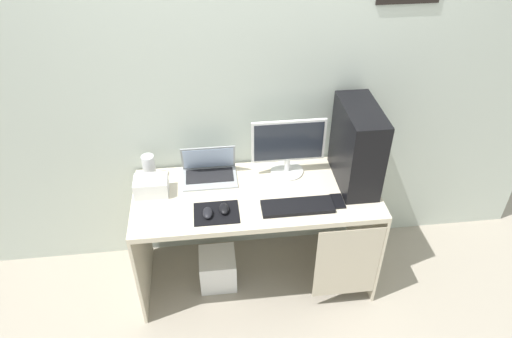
{
  "coord_description": "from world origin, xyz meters",
  "views": [
    {
      "loc": [
        -0.26,
        -2.2,
        2.58
      ],
      "look_at": [
        0.0,
        0.0,
        0.92
      ],
      "focal_mm": 33.34,
      "sensor_mm": 36.0,
      "label": 1
    }
  ],
  "objects_px": {
    "pc_tower": "(357,146)",
    "mouse_right": "(208,213)",
    "laptop": "(209,171)",
    "subwoofer": "(218,269)",
    "keyboard": "(297,207)",
    "speaker": "(149,167)",
    "monitor": "(288,147)",
    "projector": "(151,186)",
    "mouse_left": "(224,209)",
    "cell_phone": "(338,201)"
  },
  "relations": [
    {
      "from": "pc_tower",
      "to": "monitor",
      "type": "height_order",
      "value": "pc_tower"
    },
    {
      "from": "monitor",
      "to": "mouse_left",
      "type": "relative_size",
      "value": 4.75
    },
    {
      "from": "pc_tower",
      "to": "subwoofer",
      "type": "distance_m",
      "value": 1.24
    },
    {
      "from": "monitor",
      "to": "mouse_left",
      "type": "bearing_deg",
      "value": -142.37
    },
    {
      "from": "keyboard",
      "to": "cell_phone",
      "type": "bearing_deg",
      "value": 6.31
    },
    {
      "from": "keyboard",
      "to": "mouse_right",
      "type": "relative_size",
      "value": 4.38
    },
    {
      "from": "laptop",
      "to": "keyboard",
      "type": "height_order",
      "value": "laptop"
    },
    {
      "from": "keyboard",
      "to": "speaker",
      "type": "bearing_deg",
      "value": 155.41
    },
    {
      "from": "mouse_left",
      "to": "subwoofer",
      "type": "distance_m",
      "value": 0.66
    },
    {
      "from": "pc_tower",
      "to": "projector",
      "type": "xyz_separation_m",
      "value": [
        -1.24,
        0.01,
        -0.2
      ]
    },
    {
      "from": "pc_tower",
      "to": "laptop",
      "type": "distance_m",
      "value": 0.92
    },
    {
      "from": "keyboard",
      "to": "monitor",
      "type": "bearing_deg",
      "value": 90.36
    },
    {
      "from": "mouse_left",
      "to": "cell_phone",
      "type": "distance_m",
      "value": 0.67
    },
    {
      "from": "keyboard",
      "to": "mouse_left",
      "type": "height_order",
      "value": "mouse_left"
    },
    {
      "from": "monitor",
      "to": "speaker",
      "type": "distance_m",
      "value": 0.87
    },
    {
      "from": "monitor",
      "to": "subwoofer",
      "type": "bearing_deg",
      "value": -157.04
    },
    {
      "from": "monitor",
      "to": "subwoofer",
      "type": "distance_m",
      "value": 0.97
    },
    {
      "from": "cell_phone",
      "to": "subwoofer",
      "type": "height_order",
      "value": "cell_phone"
    },
    {
      "from": "keyboard",
      "to": "subwoofer",
      "type": "relative_size",
      "value": 1.75
    },
    {
      "from": "monitor",
      "to": "laptop",
      "type": "distance_m",
      "value": 0.52
    },
    {
      "from": "projector",
      "to": "subwoofer",
      "type": "distance_m",
      "value": 0.77
    },
    {
      "from": "projector",
      "to": "monitor",
      "type": "bearing_deg",
      "value": 7.39
    },
    {
      "from": "laptop",
      "to": "speaker",
      "type": "height_order",
      "value": "laptop"
    },
    {
      "from": "monitor",
      "to": "cell_phone",
      "type": "relative_size",
      "value": 3.51
    },
    {
      "from": "keyboard",
      "to": "mouse_right",
      "type": "bearing_deg",
      "value": -179.45
    },
    {
      "from": "pc_tower",
      "to": "laptop",
      "type": "xyz_separation_m",
      "value": [
        -0.89,
        0.14,
        -0.21
      ]
    },
    {
      "from": "keyboard",
      "to": "mouse_right",
      "type": "height_order",
      "value": "mouse_right"
    },
    {
      "from": "mouse_right",
      "to": "pc_tower",
      "type": "bearing_deg",
      "value": 14.12
    },
    {
      "from": "laptop",
      "to": "subwoofer",
      "type": "relative_size",
      "value": 1.41
    },
    {
      "from": "cell_phone",
      "to": "subwoofer",
      "type": "xyz_separation_m",
      "value": [
        -0.73,
        0.11,
        -0.63
      ]
    },
    {
      "from": "pc_tower",
      "to": "projector",
      "type": "distance_m",
      "value": 1.26
    },
    {
      "from": "monitor",
      "to": "mouse_right",
      "type": "relative_size",
      "value": 4.75
    },
    {
      "from": "monitor",
      "to": "pc_tower",
      "type": "bearing_deg",
      "value": -17.24
    },
    {
      "from": "monitor",
      "to": "cell_phone",
      "type": "height_order",
      "value": "monitor"
    },
    {
      "from": "laptop",
      "to": "subwoofer",
      "type": "height_order",
      "value": "laptop"
    },
    {
      "from": "speaker",
      "to": "projector",
      "type": "xyz_separation_m",
      "value": [
        0.02,
        -0.16,
        -0.03
      ]
    },
    {
      "from": "pc_tower",
      "to": "subwoofer",
      "type": "bearing_deg",
      "value": -174.6
    },
    {
      "from": "speaker",
      "to": "mouse_left",
      "type": "bearing_deg",
      "value": -40.47
    },
    {
      "from": "speaker",
      "to": "monitor",
      "type": "bearing_deg",
      "value": -3.33
    },
    {
      "from": "pc_tower",
      "to": "cell_phone",
      "type": "distance_m",
      "value": 0.35
    },
    {
      "from": "pc_tower",
      "to": "laptop",
      "type": "height_order",
      "value": "pc_tower"
    },
    {
      "from": "subwoofer",
      "to": "pc_tower",
      "type": "bearing_deg",
      "value": 5.4
    },
    {
      "from": "speaker",
      "to": "projector",
      "type": "relative_size",
      "value": 0.81
    },
    {
      "from": "pc_tower",
      "to": "mouse_right",
      "type": "height_order",
      "value": "pc_tower"
    },
    {
      "from": "laptop",
      "to": "projector",
      "type": "distance_m",
      "value": 0.37
    },
    {
      "from": "monitor",
      "to": "subwoofer",
      "type": "relative_size",
      "value": 1.9
    },
    {
      "from": "projector",
      "to": "mouse_left",
      "type": "distance_m",
      "value": 0.48
    },
    {
      "from": "laptop",
      "to": "keyboard",
      "type": "bearing_deg",
      "value": -36.09
    },
    {
      "from": "monitor",
      "to": "mouse_right",
      "type": "distance_m",
      "value": 0.65
    },
    {
      "from": "keyboard",
      "to": "subwoofer",
      "type": "distance_m",
      "value": 0.81
    }
  ]
}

